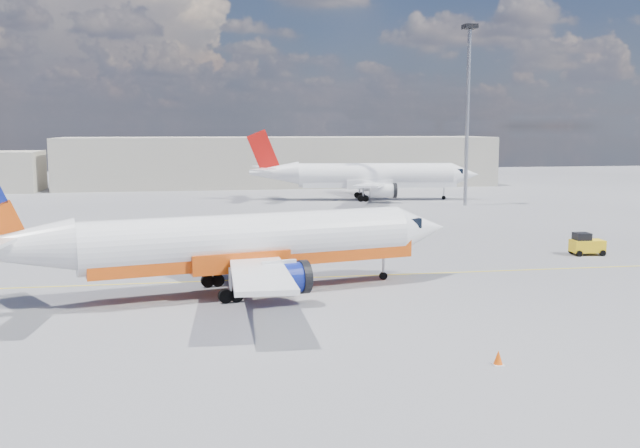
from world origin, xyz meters
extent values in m
plane|color=#5C5C60|center=(0.00, 0.00, 0.00)|extent=(240.00, 240.00, 0.00)
cube|color=yellow|center=(0.00, 3.00, 0.01)|extent=(70.00, 0.15, 0.01)
cube|color=#BCB4A2|center=(5.00, 75.00, 4.00)|extent=(70.00, 14.00, 8.00)
cylinder|color=white|center=(-5.21, -0.36, 3.18)|extent=(19.64, 7.20, 3.01)
cone|color=white|center=(6.00, 2.16, 3.18)|extent=(4.11, 3.71, 3.01)
cone|color=white|center=(-17.72, -3.17, 3.49)|extent=(6.67, 4.14, 2.86)
cube|color=black|center=(4.79, 1.89, 3.67)|extent=(1.91, 2.31, 0.62)
cube|color=#D54B0D|center=(-4.78, -0.26, 2.17)|extent=(19.52, 6.68, 1.06)
cube|color=white|center=(-7.86, 5.39, 2.39)|extent=(7.29, 10.75, 0.71)
cube|color=white|center=(-5.15, -6.69, 2.39)|extent=(3.07, 10.67, 0.71)
cylinder|color=navy|center=(-5.65, 3.62, 1.55)|extent=(3.47, 2.34, 1.68)
cylinder|color=navy|center=(-3.91, -4.15, 1.55)|extent=(3.47, 2.34, 1.68)
cylinder|color=black|center=(-4.27, 3.93, 1.55)|extent=(0.84, 1.91, 1.86)
cylinder|color=black|center=(-2.53, -3.83, 1.55)|extent=(0.84, 1.91, 1.86)
cylinder|color=#95959D|center=(3.41, 1.58, 1.11)|extent=(0.19, 0.19, 1.86)
cylinder|color=black|center=(3.41, 1.58, 0.25)|extent=(0.53, 0.32, 0.50)
cylinder|color=black|center=(-7.40, 1.32, 0.40)|extent=(0.85, 0.50, 0.80)
cylinder|color=black|center=(-6.47, -2.82, 0.40)|extent=(0.85, 0.50, 0.80)
cylinder|color=white|center=(14.97, 50.31, 3.34)|extent=(20.62, 5.43, 3.15)
cone|color=white|center=(26.94, 48.95, 3.34)|extent=(4.04, 3.55, 3.15)
cone|color=white|center=(1.61, 51.82, 3.66)|extent=(6.79, 3.71, 2.99)
cube|color=black|center=(25.65, 49.09, 3.85)|extent=(1.81, 2.30, 0.65)
cube|color=white|center=(15.43, 50.25, 2.27)|extent=(20.56, 4.88, 1.11)
cube|color=white|center=(14.32, 56.91, 2.50)|extent=(4.40, 11.42, 0.74)
cube|color=white|center=(12.85, 44.02, 2.50)|extent=(6.67, 11.46, 0.74)
cylinder|color=white|center=(15.90, 54.40, 1.62)|extent=(3.51, 2.13, 1.76)
cylinder|color=white|center=(14.96, 46.11, 1.62)|extent=(3.51, 2.13, 1.76)
cylinder|color=black|center=(17.37, 54.23, 1.62)|extent=(0.68, 1.99, 1.95)
cylinder|color=black|center=(16.43, 45.94, 1.62)|extent=(0.68, 1.99, 1.95)
cube|color=red|center=(0.23, 51.98, 6.49)|extent=(4.36, 0.77, 5.79)
cube|color=white|center=(0.57, 54.93, 4.26)|extent=(2.92, 4.95, 0.17)
cube|color=white|center=(-0.10, 49.03, 4.26)|extent=(3.78, 5.06, 0.17)
cylinder|color=#95959D|center=(24.18, 49.26, 1.16)|extent=(0.18, 0.18, 1.95)
cylinder|color=black|center=(24.18, 49.26, 0.26)|extent=(0.54, 0.28, 0.52)
cylinder|color=black|center=(13.38, 52.73, 0.42)|extent=(0.87, 0.44, 0.83)
cylinder|color=black|center=(12.87, 48.31, 0.42)|extent=(0.87, 0.44, 0.83)
cylinder|color=black|center=(20.12, 8.33, 0.23)|extent=(0.48, 0.21, 0.46)
cylinder|color=black|center=(20.04, 7.03, 0.23)|extent=(0.48, 0.21, 0.46)
cylinder|color=black|center=(21.98, 8.22, 0.23)|extent=(0.48, 0.21, 0.46)
cylinder|color=black|center=(21.90, 6.92, 0.23)|extent=(0.48, 0.21, 0.46)
cube|color=yellow|center=(21.01, 7.63, 0.70)|extent=(2.49, 1.45, 0.93)
cube|color=black|center=(20.55, 7.65, 1.44)|extent=(1.18, 1.18, 0.56)
cube|color=white|center=(3.92, -15.18, 0.02)|extent=(0.45, 0.45, 0.04)
cone|color=#EB5109|center=(3.92, -15.18, 0.33)|extent=(0.38, 0.38, 0.58)
cylinder|color=#95959D|center=(24.41, 42.03, 10.66)|extent=(0.47, 0.47, 21.32)
cube|color=black|center=(24.41, 42.03, 21.64)|extent=(1.60, 1.60, 0.53)
camera|label=1|loc=(-8.00, -41.81, 9.74)|focal=40.00mm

